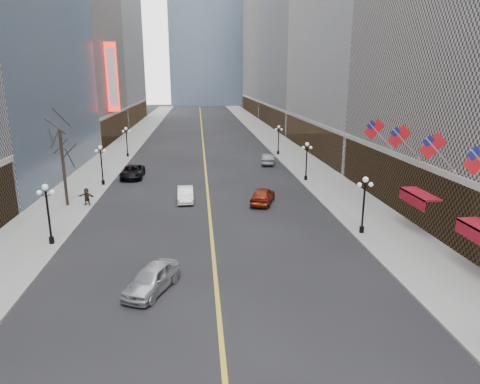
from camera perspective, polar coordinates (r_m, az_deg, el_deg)
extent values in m
cube|color=gray|center=(73.18, 6.24, 5.58)|extent=(6.00, 230.00, 0.15)
cube|color=gray|center=(72.86, -15.96, 5.05)|extent=(6.00, 230.00, 0.15)
cube|color=gold|center=(81.55, -4.95, 6.54)|extent=(0.25, 200.00, 0.02)
cube|color=#4F3C34|center=(36.58, 26.41, -1.45)|extent=(2.80, 41.00, 5.00)
cube|color=#4F3C34|center=(71.92, 10.08, 7.31)|extent=(2.80, 35.00, 5.00)
cube|color=#99999C|center=(111.67, 11.25, 20.94)|extent=(26.00, 40.00, 48.00)
cube|color=#4F3C34|center=(108.79, 4.71, 10.04)|extent=(2.80, 39.00, 5.00)
cube|color=#A99B8C|center=(153.98, 6.51, 22.04)|extent=(26.00, 46.00, 62.00)
cube|color=#4F3C34|center=(151.18, 1.79, 11.47)|extent=(2.80, 45.00, 5.00)
cube|color=#A99B8C|center=(93.30, -25.65, 21.68)|extent=(26.00, 30.00, 50.00)
cube|color=#4F3C34|center=(89.90, -16.99, 8.40)|extent=(2.80, 29.00, 5.00)
cube|color=#4F3C34|center=(123.28, -13.96, 10.24)|extent=(2.80, 37.00, 5.00)
cylinder|color=black|center=(35.13, 15.92, -4.83)|extent=(0.36, 0.36, 0.50)
cylinder|color=black|center=(34.59, 16.12, -2.10)|extent=(0.16, 0.16, 4.00)
sphere|color=white|center=(34.01, 16.40, 1.60)|extent=(0.44, 0.44, 0.44)
sphere|color=white|center=(33.93, 15.65, 0.94)|extent=(0.36, 0.36, 0.36)
sphere|color=white|center=(34.27, 17.05, 0.96)|extent=(0.36, 0.36, 0.36)
cylinder|color=black|center=(51.59, 8.76, 1.88)|extent=(0.36, 0.36, 0.50)
cylinder|color=black|center=(51.23, 8.84, 3.78)|extent=(0.16, 0.16, 4.00)
sphere|color=white|center=(50.84, 8.94, 6.33)|extent=(0.44, 0.44, 0.44)
sphere|color=white|center=(50.79, 8.43, 5.88)|extent=(0.36, 0.36, 0.36)
sphere|color=white|center=(51.01, 9.42, 5.88)|extent=(0.36, 0.36, 0.36)
cylinder|color=black|center=(68.83, 5.12, 5.28)|extent=(0.36, 0.36, 0.50)
cylinder|color=black|center=(68.56, 5.15, 6.73)|extent=(0.16, 0.16, 4.00)
sphere|color=white|center=(68.27, 5.19, 8.64)|extent=(0.44, 0.44, 0.44)
sphere|color=white|center=(68.23, 4.81, 8.30)|extent=(0.36, 0.36, 0.36)
sphere|color=white|center=(68.40, 5.56, 8.30)|extent=(0.36, 0.36, 0.36)
cylinder|color=black|center=(34.57, -23.83, -5.90)|extent=(0.36, 0.36, 0.50)
cylinder|color=black|center=(34.02, -24.14, -3.14)|extent=(0.16, 0.16, 4.00)
sphere|color=white|center=(33.43, -24.55, 0.61)|extent=(0.44, 0.44, 0.44)
sphere|color=white|center=(33.67, -25.20, -0.07)|extent=(0.36, 0.36, 0.36)
sphere|color=white|center=(33.38, -23.75, -0.03)|extent=(0.36, 0.36, 0.36)
cylinder|color=black|center=(51.21, -17.78, 1.23)|extent=(0.36, 0.36, 0.50)
cylinder|color=black|center=(50.85, -17.94, 3.14)|extent=(0.16, 0.16, 4.00)
sphere|color=white|center=(50.45, -18.15, 5.70)|extent=(0.44, 0.44, 0.44)
sphere|color=white|center=(50.61, -18.61, 5.23)|extent=(0.36, 0.36, 0.36)
sphere|color=white|center=(50.42, -17.61, 5.27)|extent=(0.36, 0.36, 0.36)
cylinder|color=black|center=(68.55, -14.74, 4.81)|extent=(0.36, 0.36, 0.50)
cylinder|color=black|center=(68.27, -14.84, 6.25)|extent=(0.16, 0.16, 4.00)
sphere|color=white|center=(67.98, -14.97, 8.17)|extent=(0.44, 0.44, 0.44)
sphere|color=white|center=(68.10, -15.32, 7.81)|extent=(0.36, 0.36, 0.36)
sphere|color=white|center=(67.95, -14.57, 7.85)|extent=(0.36, 0.36, 0.36)
cube|color=red|center=(28.10, 29.26, 3.82)|extent=(1.94, 0.04, 1.94)
cube|color=navy|center=(27.84, 28.76, 4.53)|extent=(0.88, 0.06, 0.88)
cylinder|color=#B2B2B7|center=(32.69, 25.19, 4.47)|extent=(2.49, 0.12, 2.49)
cube|color=red|center=(32.26, 24.31, 5.62)|extent=(1.94, 0.04, 1.94)
cube|color=navy|center=(32.04, 23.83, 6.25)|extent=(0.88, 0.06, 0.88)
cylinder|color=#B2B2B7|center=(37.02, 21.32, 5.95)|extent=(2.49, 0.12, 2.49)
cube|color=red|center=(36.64, 20.50, 6.98)|extent=(1.94, 0.04, 1.94)
cube|color=navy|center=(36.45, 20.05, 7.54)|extent=(0.88, 0.06, 0.88)
cylinder|color=#B2B2B7|center=(41.49, 18.26, 7.10)|extent=(2.49, 0.12, 2.49)
cube|color=red|center=(41.16, 17.49, 8.02)|extent=(1.94, 0.04, 1.94)
cube|color=navy|center=(40.99, 17.07, 8.52)|extent=(0.88, 0.06, 0.88)
cube|color=maroon|center=(29.49, 28.92, -5.08)|extent=(0.10, 4.00, 0.90)
cube|color=maroon|center=(36.21, 22.88, -0.23)|extent=(1.40, 4.00, 0.15)
cube|color=maroon|center=(36.00, 21.91, -0.87)|extent=(0.10, 4.00, 0.90)
cube|color=red|center=(82.06, -16.68, 14.44)|extent=(2.00, 0.50, 12.00)
cube|color=white|center=(82.05, -16.65, 14.44)|extent=(1.40, 0.55, 10.00)
cylinder|color=#2D231C|center=(43.38, -22.46, 2.94)|extent=(0.28, 0.28, 7.20)
imported|color=#B2B5BA|center=(25.65, -11.68, -11.24)|extent=(3.52, 4.88, 1.54)
imported|color=silver|center=(42.99, -7.28, -0.29)|extent=(1.63, 4.39, 1.43)
imported|color=black|center=(54.15, -14.13, 2.62)|extent=(2.59, 5.57, 1.54)
imported|color=maroon|center=(41.89, 3.05, -0.46)|extent=(3.35, 5.15, 1.63)
imported|color=#515759|center=(61.08, 3.81, 4.42)|extent=(2.60, 4.93, 1.54)
imported|color=black|center=(43.28, -19.77, -0.58)|extent=(1.63, 0.78, 1.70)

